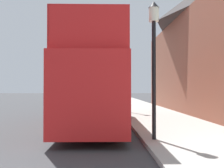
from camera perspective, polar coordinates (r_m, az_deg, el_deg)
ground_plane at (r=23.85m, az=-10.95°, el=-5.22°), size 144.00×144.00×0.00m
sidewalk at (r=20.84m, az=6.98°, el=-5.66°), size 3.97×108.00×0.14m
brick_terrace_rear at (r=21.14m, az=21.16°, el=7.97°), size 6.00×17.34×10.08m
tour_bus at (r=12.64m, az=-3.67°, el=-0.43°), size 2.66×10.18×4.33m
parked_car_ahead_of_bus at (r=20.90m, az=-1.68°, el=-3.87°), size 1.96×4.43×1.55m
lamp_post_nearest at (r=8.74m, az=9.09°, el=8.74°), size 0.35×0.35×4.51m
lamp_post_second at (r=18.45m, az=3.18°, el=4.81°), size 0.35×0.35×5.12m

